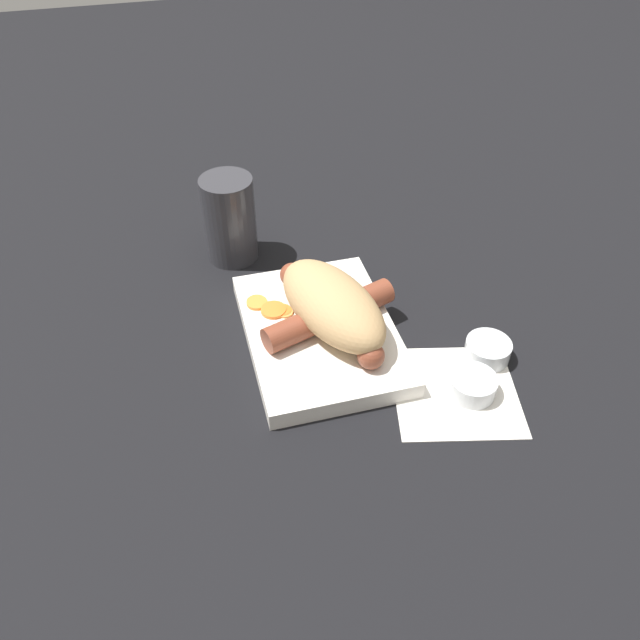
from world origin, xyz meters
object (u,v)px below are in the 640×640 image
bread_roll (332,302)px  condiment_cup_near (472,386)px  food_tray (320,333)px  sausage (329,312)px  condiment_cup_far (487,351)px  drink_glass (230,219)px

bread_roll → condiment_cup_near: 0.19m
food_tray → sausage: size_ratio=1.24×
sausage → condiment_cup_far: (0.09, 0.17, -0.03)m
food_tray → condiment_cup_far: size_ratio=4.50×
condiment_cup_far → bread_roll: bearing=-116.7°
food_tray → sausage: sausage is taller
bread_roll → sausage: size_ratio=0.99×
sausage → condiment_cup_near: bearing=44.7°
sausage → condiment_cup_near: sausage is taller
food_tray → sausage: (-0.00, 0.01, 0.03)m
condiment_cup_near → condiment_cup_far: same height
bread_roll → drink_glass: bearing=-155.4°
food_tray → condiment_cup_far: (0.08, 0.18, -0.00)m
condiment_cup_near → food_tray: bearing=-131.8°
sausage → condiment_cup_near: (0.13, 0.13, -0.03)m
bread_roll → condiment_cup_far: 0.19m
bread_roll → food_tray: bearing=-75.9°
bread_roll → drink_glass: (-0.20, -0.09, 0.01)m
condiment_cup_near → condiment_cup_far: 0.06m
sausage → condiment_cup_near: size_ratio=3.63×
condiment_cup_near → drink_glass: drink_glass is taller
condiment_cup_far → drink_glass: drink_glass is taller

